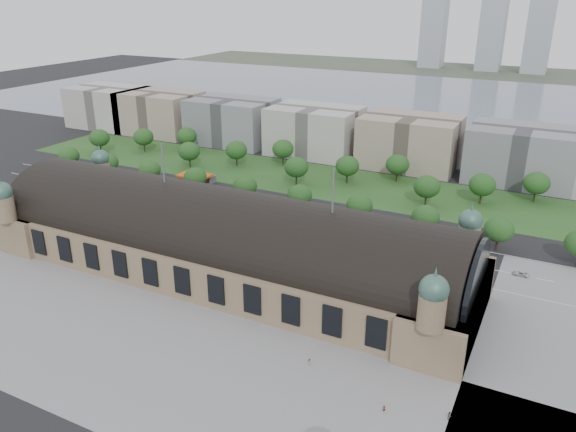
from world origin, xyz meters
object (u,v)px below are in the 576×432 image
at_px(parked_car_1, 132,216).
at_px(parked_car_5, 171,220).
at_px(parked_car_2, 159,221).
at_px(bus_mid, 278,236).
at_px(parked_car_6, 213,233).
at_px(traffic_car_6, 521,274).
at_px(parked_car_4, 143,218).
at_px(petrol_station, 201,177).
at_px(pedestrian_1, 384,409).
at_px(traffic_car_2, 172,207).
at_px(traffic_car_3, 235,216).
at_px(traffic_car_0, 76,191).
at_px(pedestrian_2, 449,416).
at_px(bus_east, 310,243).
at_px(bus_west, 219,218).
at_px(parked_car_3, 140,212).
at_px(parked_car_0, 92,207).
at_px(traffic_car_5, 443,248).
at_px(pedestrian_0, 309,362).

bearing_deg(parked_car_1, parked_car_5, 66.60).
relative_size(parked_car_2, bus_mid, 0.46).
bearing_deg(parked_car_6, parked_car_2, -123.37).
relative_size(traffic_car_6, parked_car_4, 1.20).
height_order(petrol_station, pedestrian_1, petrol_station).
height_order(traffic_car_2, traffic_car_3, traffic_car_3).
bearing_deg(traffic_car_0, pedestrian_2, 73.09).
height_order(traffic_car_2, bus_east, bus_east).
bearing_deg(parked_car_5, bus_west, 90.47).
xyz_separation_m(parked_car_3, bus_east, (70.60, 2.00, 0.90)).
distance_m(bus_mid, pedestrian_1, 87.48).
bearing_deg(bus_mid, traffic_car_0, 82.19).
height_order(traffic_car_3, parked_car_3, traffic_car_3).
bearing_deg(bus_west, bus_mid, -98.16).
bearing_deg(traffic_car_0, parked_car_6, 85.98).
relative_size(parked_car_0, bus_west, 0.36).
bearing_deg(traffic_car_5, pedestrian_0, 175.60).
relative_size(petrol_station, parked_car_5, 2.84).
bearing_deg(traffic_car_3, parked_car_5, 134.56).
distance_m(traffic_car_6, pedestrian_0, 77.97).
distance_m(traffic_car_2, bus_mid, 51.59).
xyz_separation_m(parked_car_1, bus_east, (71.24, 6.00, 0.98)).
height_order(traffic_car_2, pedestrian_0, pedestrian_0).
height_order(traffic_car_6, bus_mid, bus_mid).
xyz_separation_m(traffic_car_6, pedestrian_2, (-6.13, -71.08, 0.30)).
distance_m(traffic_car_6, parked_car_0, 157.11).
xyz_separation_m(traffic_car_3, parked_car_5, (-18.86, -14.30, -0.10)).
bearing_deg(pedestrian_1, traffic_car_2, 104.51).
bearing_deg(parked_car_1, traffic_car_6, 62.74).
bearing_deg(traffic_car_5, parked_car_6, 113.92).
bearing_deg(parked_car_6, parked_car_1, -123.37).
distance_m(traffic_car_0, traffic_car_2, 48.06).
bearing_deg(bus_west, traffic_car_5, -79.75).
xyz_separation_m(parked_car_6, pedestrian_1, (80.71, -58.12, 0.14)).
relative_size(bus_mid, bus_east, 0.99).
height_order(traffic_car_0, pedestrian_2, pedestrian_2).
distance_m(traffic_car_5, parked_car_6, 78.24).
bearing_deg(parked_car_2, pedestrian_0, 22.87).
bearing_deg(parked_car_3, traffic_car_6, 68.94).
height_order(parked_car_4, pedestrian_0, pedestrian_0).
distance_m(petrol_station, traffic_car_3, 43.40).
height_order(petrol_station, parked_car_0, petrol_station).
relative_size(traffic_car_3, parked_car_6, 1.20).
bearing_deg(bus_mid, traffic_car_2, 76.29).
height_order(pedestrian_1, pedestrian_2, pedestrian_2).
bearing_deg(pedestrian_1, traffic_car_0, 114.25).
relative_size(traffic_car_3, parked_car_2, 1.02).
relative_size(parked_car_0, parked_car_4, 1.09).
relative_size(bus_east, pedestrian_0, 7.21).
xyz_separation_m(parked_car_5, pedestrian_1, (101.48, -61.20, 0.11)).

